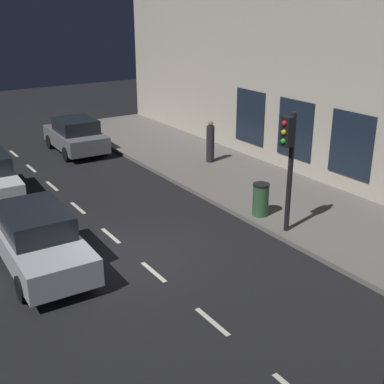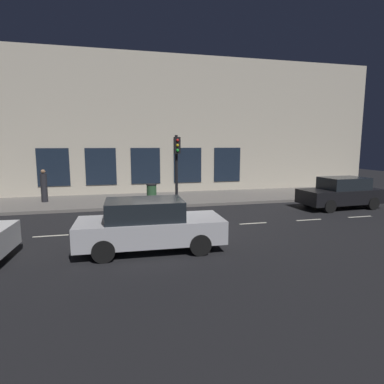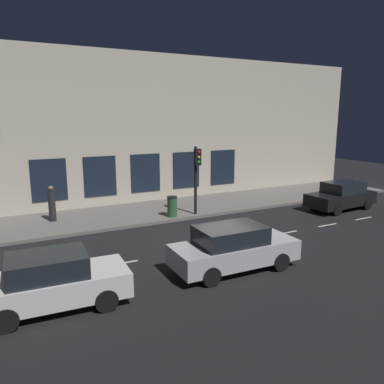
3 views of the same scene
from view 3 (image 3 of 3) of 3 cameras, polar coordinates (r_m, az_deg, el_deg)
ground_plane at (r=15.80m, az=4.25°, el=-8.02°), size 60.00×60.00×0.00m
sidewalk at (r=21.11m, az=-4.77°, el=-2.77°), size 4.50×32.00×0.15m
building_facade at (r=22.84m, az=-7.49°, el=9.25°), size 0.65×32.00×8.83m
lane_centre_line at (r=16.33m, az=7.26°, el=-7.41°), size 0.12×27.20×0.01m
traffic_light at (r=19.42m, az=0.70°, el=3.48°), size 0.50×0.32×3.56m
parked_car_0 at (r=23.00m, az=21.64°, el=-0.54°), size 2.00×4.26×1.58m
parked_car_2 at (r=13.23m, az=6.26°, el=-8.39°), size 1.94×4.48×1.58m
parked_car_3 at (r=11.35m, az=-20.30°, el=-12.56°), size 1.99×4.10×1.58m
pedestrian_0 at (r=19.73m, az=-20.43°, el=-1.81°), size 0.44×0.44×1.76m
trash_bin at (r=19.38m, az=-3.01°, el=-2.20°), size 0.53×0.53×1.06m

